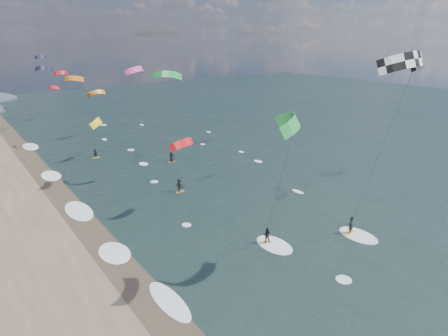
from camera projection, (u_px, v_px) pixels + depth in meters
ground at (323, 287)px, 30.20m from camera, size 260.00×260.00×0.00m
wet_sand_strip at (132, 281)px, 30.92m from camera, size 3.00×240.00×0.00m
kitesurfer_near_a at (402, 102)px, 27.95m from camera, size 7.82×8.34×18.56m
kitesurfer_near_b at (286, 169)px, 29.09m from camera, size 6.77×9.09×14.72m
far_kitesurfers at (163, 171)px, 53.40m from camera, size 10.13×21.59×1.81m
bg_kite_field at (89, 81)px, 65.34m from camera, size 12.02×77.05×8.90m
shoreline_surf at (123, 251)px, 35.17m from camera, size 2.40×79.40×0.11m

